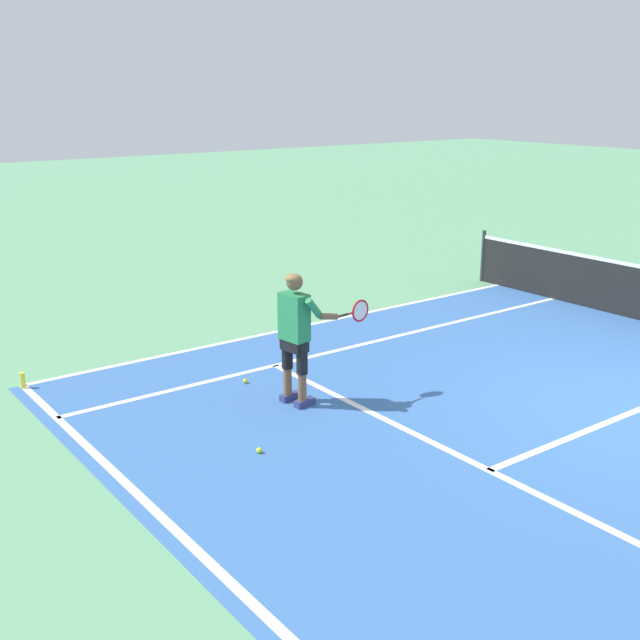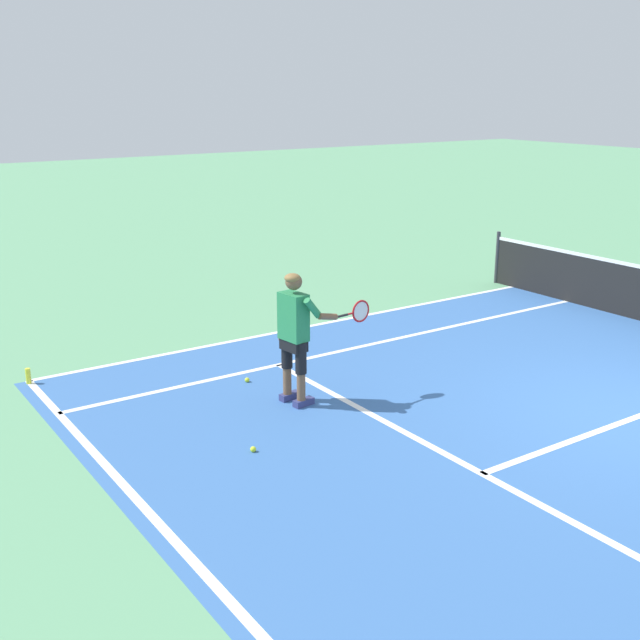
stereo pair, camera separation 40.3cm
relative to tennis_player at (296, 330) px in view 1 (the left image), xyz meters
name	(u,v)px [view 1 (the left image)]	position (x,y,z in m)	size (l,w,h in m)	color
ground_plane	(637,410)	(2.75, 3.30, -0.99)	(80.00, 80.00, 0.00)	#609E70
court_inner_surface	(582,433)	(2.75, 2.16, -0.99)	(10.98, 10.01, 0.00)	#3866A8
line_baseline	(226,578)	(2.75, -2.64, -0.99)	(10.98, 0.10, 0.01)	white
line_service	(489,470)	(2.75, 0.56, -0.99)	(8.23, 0.10, 0.01)	white
line_singles_left	(360,345)	(-1.37, 2.16, -0.99)	(0.10, 9.61, 0.01)	white
line_doubles_left	(309,325)	(-2.74, 2.16, -0.99)	(0.10, 9.61, 0.01)	white
tennis_player	(296,330)	(0.00, 0.00, 0.00)	(0.61, 1.17, 1.71)	navy
tennis_ball_near_feet	(259,450)	(0.94, -1.17, -0.96)	(0.07, 0.07, 0.07)	#CCE02D
tennis_ball_by_baseline	(245,381)	(-1.01, -0.16, -0.96)	(0.07, 0.07, 0.07)	#CCE02D
water_bottle	(23,380)	(-2.64, -2.66, -0.88)	(0.07, 0.07, 0.22)	yellow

